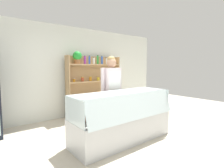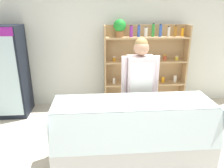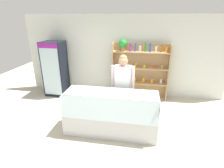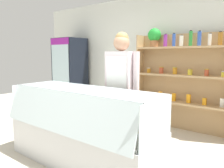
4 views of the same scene
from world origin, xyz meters
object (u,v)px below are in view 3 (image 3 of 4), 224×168
shelving_unit (138,67)px  deli_display_case (111,120)px  shop_clerk (123,82)px  drinks_fridge (55,69)px

shelving_unit → deli_display_case: (-0.55, -2.04, -0.78)m
shelving_unit → shop_clerk: 1.47m
deli_display_case → drinks_fridge: bearing=140.8°
drinks_fridge → shop_clerk: bearing=-26.7°
drinks_fridge → shelving_unit: size_ratio=0.95×
shop_clerk → deli_display_case: bearing=-108.3°
deli_display_case → shop_clerk: size_ratio=1.22×
drinks_fridge → deli_display_case: size_ratio=0.86×
drinks_fridge → shelving_unit: bearing=3.7°
shelving_unit → shop_clerk: bearing=-103.7°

